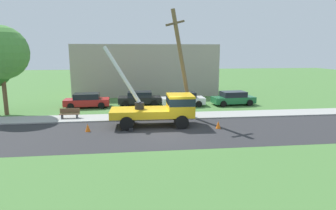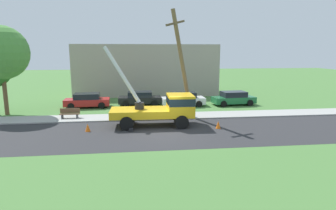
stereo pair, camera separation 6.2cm
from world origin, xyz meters
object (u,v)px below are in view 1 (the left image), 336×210
leaning_utility_pole (182,64)px  parked_sedan_green (233,98)px  traffic_cone_ahead (218,125)px  roadside_tree_near (0,53)px  parked_sedan_black (140,98)px  traffic_cone_behind (88,128)px  utility_truck (163,107)px  park_bench (70,114)px  parked_sedan_white (183,99)px  parked_sedan_red (87,100)px

leaning_utility_pole → parked_sedan_green: size_ratio=1.95×
traffic_cone_ahead → roadside_tree_near: roadside_tree_near is taller
traffic_cone_ahead → parked_sedan_black: (-5.47, 10.05, 0.43)m
traffic_cone_behind → parked_sedan_green: bearing=32.2°
parked_sedan_black → parked_sedan_green: 9.84m
traffic_cone_behind → leaning_utility_pole: bearing=21.9°
utility_truck → park_bench: 8.11m
parked_sedan_white → park_bench: (-10.38, -4.72, -0.25)m
leaning_utility_pole → parked_sedan_white: leaning_utility_pole is taller
utility_truck → leaning_utility_pole: (1.76, 1.82, 3.13)m
leaning_utility_pole → park_bench: size_ratio=5.52×
utility_truck → park_bench: size_ratio=4.22×
traffic_cone_behind → traffic_cone_ahead: bearing=-2.1°
traffic_cone_ahead → parked_sedan_red: 14.27m
utility_truck → traffic_cone_ahead: utility_truck is taller
leaning_utility_pole → parked_sedan_black: 8.49m
leaning_utility_pole → parked_sedan_black: leaning_utility_pole is taller
traffic_cone_ahead → parked_sedan_red: bearing=138.9°
parked_sedan_green → park_bench: 16.38m
roadside_tree_near → parked_sedan_red: bearing=21.1°
traffic_cone_ahead → roadside_tree_near: (-17.36, 6.82, 5.16)m
parked_sedan_green → roadside_tree_near: bearing=-174.4°
leaning_utility_pole → parked_sedan_green: (6.45, 5.71, -3.82)m
parked_sedan_green → utility_truck: bearing=-137.5°
utility_truck → roadside_tree_near: size_ratio=0.87×
parked_sedan_black → roadside_tree_near: bearing=-164.8°
utility_truck → traffic_cone_ahead: 4.30m
parked_sedan_black → park_bench: 8.24m
utility_truck → leaning_utility_pole: leaning_utility_pole is taller
traffic_cone_ahead → parked_sedan_white: bearing=96.5°
parked_sedan_red → park_bench: bearing=-97.4°
roadside_tree_near → utility_truck: bearing=-21.8°
utility_truck → parked_sedan_green: utility_truck is taller
traffic_cone_behind → park_bench: size_ratio=0.35×
parked_sedan_white → parked_sedan_green: 5.34m
leaning_utility_pole → parked_sedan_white: 7.05m
parked_sedan_white → utility_truck: bearing=-110.6°
parked_sedan_green → traffic_cone_ahead: bearing=-115.7°
leaning_utility_pole → parked_sedan_white: (1.11, 5.82, -3.82)m
traffic_cone_ahead → parked_sedan_white: parked_sedan_white is taller
traffic_cone_ahead → park_bench: (-11.41, 4.35, 0.18)m
park_bench → roadside_tree_near: roadside_tree_near is taller
utility_truck → park_bench: bearing=158.7°
traffic_cone_behind → park_bench: bearing=117.0°
leaning_utility_pole → roadside_tree_near: size_ratio=1.13×
leaning_utility_pole → traffic_cone_behind: size_ratio=15.76×
utility_truck → roadside_tree_near: 15.05m
utility_truck → roadside_tree_near: (-13.46, 5.39, 4.03)m
parked_sedan_black → parked_sedan_green: size_ratio=0.98×
parked_sedan_red → parked_sedan_green: bearing=-1.6°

